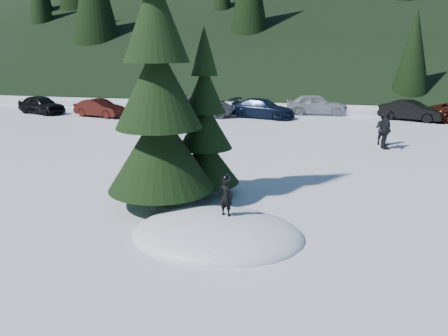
% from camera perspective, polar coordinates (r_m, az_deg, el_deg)
% --- Properties ---
extents(ground, '(200.00, 200.00, 0.00)m').
position_cam_1_polar(ground, '(11.41, -0.85, -8.77)').
color(ground, white).
rests_on(ground, ground).
extents(snow_mound, '(4.48, 3.52, 0.96)m').
position_cam_1_polar(snow_mound, '(11.41, -0.85, -8.77)').
color(snow_mound, white).
rests_on(snow_mound, ground).
extents(spruce_tall, '(3.20, 3.20, 8.60)m').
position_cam_1_polar(spruce_tall, '(12.87, -8.59, 9.20)').
color(spruce_tall, black).
rests_on(spruce_tall, ground).
extents(spruce_short, '(2.20, 2.20, 5.37)m').
position_cam_1_polar(spruce_short, '(14.05, -2.48, 4.85)').
color(spruce_short, black).
rests_on(spruce_short, ground).
extents(child_skier, '(0.43, 0.35, 1.02)m').
position_cam_1_polar(child_skier, '(11.22, 0.26, -3.74)').
color(child_skier, black).
rests_on(child_skier, snow_mound).
extents(adult_0, '(0.99, 0.96, 1.62)m').
position_cam_1_polar(adult_0, '(23.13, 20.00, 4.84)').
color(adult_0, black).
rests_on(adult_0, ground).
extents(adult_1, '(0.70, 1.17, 1.86)m').
position_cam_1_polar(adult_1, '(22.14, 20.37, 4.69)').
color(adult_1, black).
rests_on(adult_1, ground).
extents(car_0, '(4.21, 2.74, 1.33)m').
position_cam_1_polar(car_0, '(35.13, -22.76, 7.65)').
color(car_0, black).
rests_on(car_0, ground).
extents(car_1, '(3.91, 2.08, 1.23)m').
position_cam_1_polar(car_1, '(32.13, -15.93, 7.54)').
color(car_1, '#330D09').
rests_on(car_1, ground).
extents(car_2, '(5.81, 3.65, 1.50)m').
position_cam_1_polar(car_2, '(31.05, -3.50, 8.09)').
color(car_2, '#55585D').
rests_on(car_2, ground).
extents(car_3, '(4.83, 2.91, 1.31)m').
position_cam_1_polar(car_3, '(30.54, 5.05, 7.76)').
color(car_3, black).
rests_on(car_3, ground).
extents(car_4, '(4.46, 2.05, 1.48)m').
position_cam_1_polar(car_4, '(32.72, 11.95, 8.15)').
color(car_4, '#A0A5A9').
rests_on(car_4, ground).
extents(car_5, '(4.27, 2.73, 1.33)m').
position_cam_1_polar(car_5, '(31.85, 23.25, 6.91)').
color(car_5, black).
rests_on(car_5, ground).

